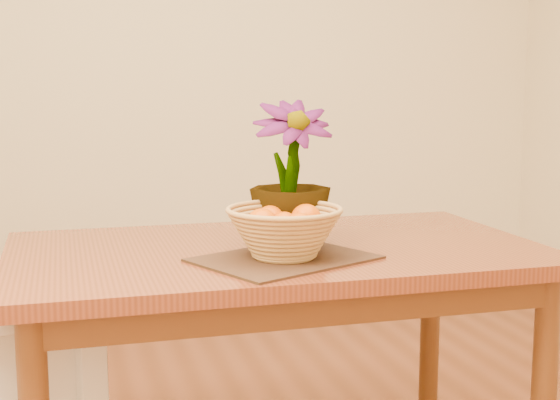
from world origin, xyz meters
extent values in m
cube|color=beige|center=(0.00, 2.25, 1.35)|extent=(4.00, 0.02, 2.70)
cube|color=maroon|center=(0.00, 0.30, 0.73)|extent=(1.40, 0.80, 0.04)
cube|color=#4E2B12|center=(0.00, 0.30, 0.67)|extent=(1.28, 0.68, 0.08)
cylinder|color=#4E2B12|center=(-0.62, 0.62, 0.35)|extent=(0.06, 0.06, 0.71)
cylinder|color=#4E2B12|center=(0.62, 0.62, 0.35)|extent=(0.06, 0.06, 0.71)
cube|color=#3E2216|center=(-0.03, 0.14, 0.75)|extent=(0.50, 0.45, 0.01)
cylinder|color=#B5844B|center=(-0.03, 0.14, 0.76)|extent=(0.15, 0.15, 0.01)
sphere|color=#D25803|center=(-0.03, 0.14, 0.84)|extent=(0.06, 0.06, 0.06)
sphere|color=#D25803|center=(0.04, 0.16, 0.84)|extent=(0.08, 0.08, 0.08)
sphere|color=#D25803|center=(-0.05, 0.20, 0.84)|extent=(0.07, 0.07, 0.07)
sphere|color=#D25803|center=(-0.09, 0.12, 0.84)|extent=(0.08, 0.08, 0.08)
sphere|color=#D25803|center=(-0.01, 0.08, 0.84)|extent=(0.07, 0.07, 0.07)
imported|color=#144313|center=(0.04, 0.30, 0.94)|extent=(0.22, 0.22, 0.39)
camera|label=1|loc=(-0.54, -1.66, 1.18)|focal=50.00mm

